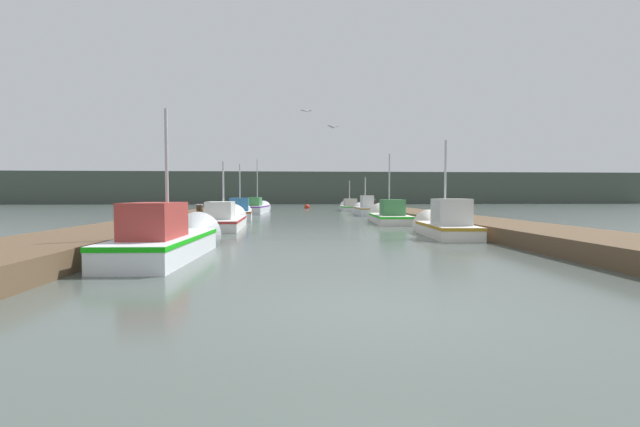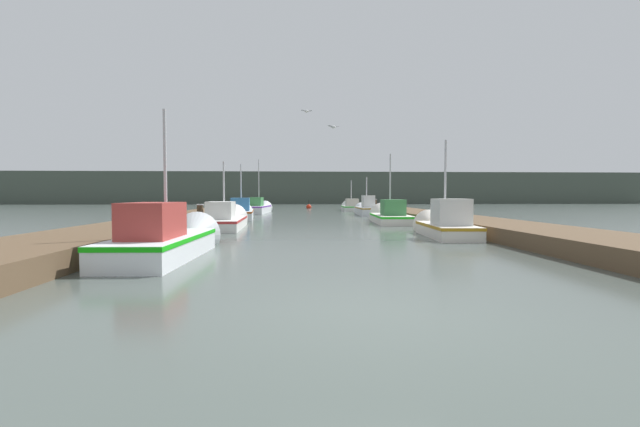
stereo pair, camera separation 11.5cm
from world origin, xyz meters
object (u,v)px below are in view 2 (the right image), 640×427
at_px(fishing_boat_1, 443,225).
at_px(seagull_lead, 333,127).
at_px(mooring_piling_0, 375,206).
at_px(mooring_piling_2, 241,207).
at_px(fishing_boat_5, 366,209).
at_px(fishing_boat_7, 351,207).
at_px(mooring_piling_3, 200,217).
at_px(mooring_piling_1, 255,204).
at_px(fishing_boat_6, 260,208).
at_px(fishing_boat_3, 389,216).
at_px(fishing_boat_0, 170,239).
at_px(fishing_boat_4, 241,212).
at_px(fishing_boat_2, 226,220).
at_px(seagull_1, 307,111).
at_px(channel_buoy, 309,207).

distance_m(fishing_boat_1, seagull_lead, 6.83).
bearing_deg(mooring_piling_0, mooring_piling_2, -178.33).
xyz_separation_m(fishing_boat_5, fishing_boat_7, (0.01, 9.23, -0.09)).
bearing_deg(mooring_piling_3, fishing_boat_7, 66.78).
xyz_separation_m(mooring_piling_1, mooring_piling_2, (0.15, -12.94, 0.08)).
xyz_separation_m(fishing_boat_1, seagull_lead, (-3.81, 3.81, 4.20)).
bearing_deg(mooring_piling_1, mooring_piling_0, -49.48).
bearing_deg(fishing_boat_6, fishing_boat_3, -52.27).
xyz_separation_m(fishing_boat_0, fishing_boat_4, (-0.37, 17.11, -0.01)).
xyz_separation_m(fishing_boat_2, fishing_boat_3, (8.57, 3.17, 0.00)).
height_order(fishing_boat_2, mooring_piling_1, fishing_boat_2).
bearing_deg(mooring_piling_3, fishing_boat_0, -82.63).
bearing_deg(seagull_1, fishing_boat_4, -71.46).
xyz_separation_m(fishing_boat_3, channel_buoy, (-3.76, 24.65, -0.19)).
bearing_deg(fishing_boat_3, seagull_1, -153.91).
bearing_deg(fishing_boat_1, fishing_boat_5, 94.34).
xyz_separation_m(channel_buoy, seagull_lead, (0.26, -28.94, 4.45)).
distance_m(fishing_boat_0, channel_buoy, 37.70).
height_order(fishing_boat_0, channel_buoy, fishing_boat_0).
xyz_separation_m(fishing_boat_7, mooring_piling_0, (1.00, -7.55, 0.25)).
bearing_deg(seagull_lead, fishing_boat_2, -43.35).
height_order(fishing_boat_2, seagull_1, seagull_1).
xyz_separation_m(fishing_boat_0, seagull_1, (3.75, 10.81, 5.34)).
bearing_deg(fishing_boat_0, fishing_boat_4, 93.33).
bearing_deg(mooring_piling_3, seagull_1, 28.28).
distance_m(fishing_boat_0, seagull_lead, 10.65).
distance_m(fishing_boat_1, seagull_1, 9.54).
distance_m(fishing_boat_1, fishing_boat_2, 10.15).
xyz_separation_m(fishing_boat_3, fishing_boat_6, (-8.32, 12.95, 0.06)).
relative_size(fishing_boat_6, seagull_1, 11.12).
distance_m(fishing_boat_5, mooring_piling_2, 9.73).
bearing_deg(seagull_lead, mooring_piling_0, -138.59).
height_order(fishing_boat_6, seagull_lead, seagull_lead).
relative_size(fishing_boat_3, fishing_boat_6, 0.95).
height_order(fishing_boat_5, fishing_boat_7, fishing_boat_7).
height_order(fishing_boat_5, mooring_piling_2, fishing_boat_5).
xyz_separation_m(fishing_boat_0, mooring_piling_3, (-1.06, 8.22, 0.14)).
height_order(fishing_boat_7, seagull_lead, seagull_lead).
bearing_deg(fishing_boat_7, seagull_1, -101.70).
relative_size(mooring_piling_1, channel_buoy, 0.94).
distance_m(fishing_boat_4, mooring_piling_0, 11.59).
xyz_separation_m(fishing_boat_0, fishing_boat_5, (8.55, 21.41, 0.02)).
relative_size(fishing_boat_1, seagull_1, 8.40).
distance_m(fishing_boat_0, mooring_piling_3, 8.29).
bearing_deg(fishing_boat_7, mooring_piling_0, -80.48).
relative_size(fishing_boat_5, seagull_1, 9.32).
relative_size(fishing_boat_0, mooring_piling_1, 5.31).
bearing_deg(mooring_piling_1, seagull_1, -78.70).
xyz_separation_m(fishing_boat_4, fishing_boat_5, (8.91, 4.30, 0.02)).
bearing_deg(mooring_piling_2, seagull_1, -68.03).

